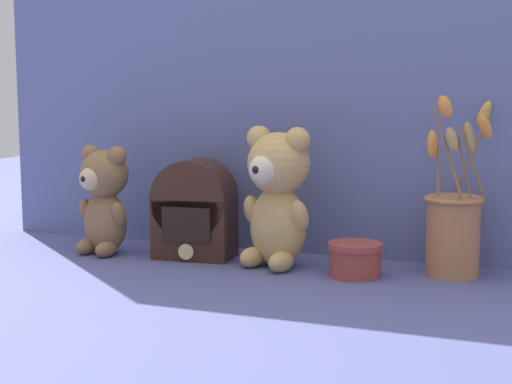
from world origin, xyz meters
TOP-DOWN VIEW (x-y plane):
  - ground_plane at (0.00, 0.00)m, footprint 4.00×4.00m
  - backdrop_wall at (0.00, 0.17)m, footprint 1.35×0.02m
  - teddy_bear_large at (0.04, 0.02)m, footprint 0.16×0.14m
  - teddy_bear_medium at (-0.34, 0.00)m, footprint 0.13×0.12m
  - flower_vase at (0.38, 0.07)m, footprint 0.13×0.19m
  - vintage_radio at (-0.15, 0.04)m, footprint 0.17×0.12m
  - decorative_tin_tall at (0.21, -0.00)m, footprint 0.10×0.10m

SIDE VIEW (x-z plane):
  - ground_plane at x=0.00m, z-range 0.00..0.00m
  - decorative_tin_tall at x=0.21m, z-range 0.00..0.06m
  - flower_vase at x=0.38m, z-range -0.08..0.27m
  - vintage_radio at x=-0.15m, z-range -0.01..0.20m
  - teddy_bear_medium at x=-0.34m, z-range 0.01..0.24m
  - teddy_bear_large at x=0.04m, z-range 0.01..0.29m
  - backdrop_wall at x=0.00m, z-range 0.00..0.74m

